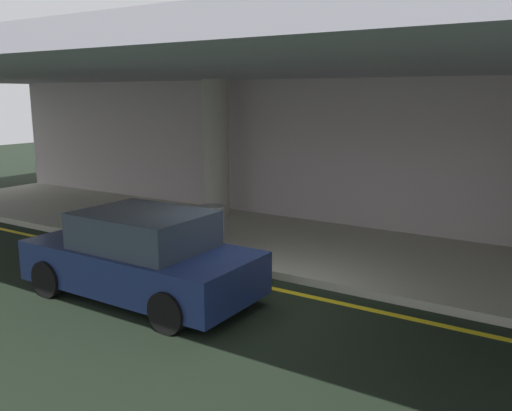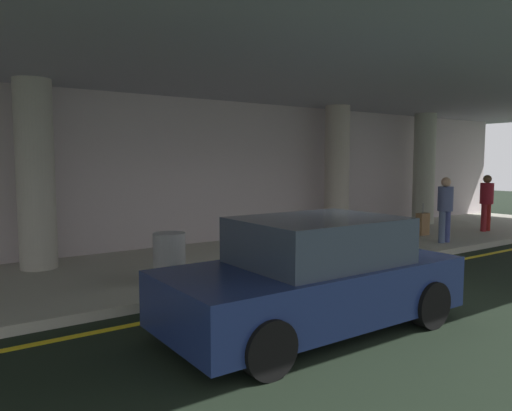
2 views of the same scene
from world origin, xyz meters
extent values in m
plane|color=black|center=(0.00, 0.00, 0.00)|extent=(60.00, 60.00, 0.00)
cube|color=#ACA999|center=(0.00, 3.10, 0.07)|extent=(26.00, 4.20, 0.15)
cube|color=yellow|center=(0.00, 0.55, 0.00)|extent=(26.00, 0.14, 0.01)
cylinder|color=#ACA699|center=(-4.00, 4.38, 1.97)|extent=(0.70, 0.70, 3.65)
cube|color=#9493A1|center=(0.00, 2.60, 3.95)|extent=(28.00, 13.20, 0.30)
cube|color=#BCADAF|center=(0.00, 5.35, 1.90)|extent=(26.00, 0.30, 3.80)
cube|color=navy|center=(-1.62, -0.98, 0.55)|extent=(4.10, 1.80, 0.70)
cube|color=#2D3847|center=(-1.52, -0.98, 1.20)|extent=(2.10, 1.60, 0.60)
cylinder|color=black|center=(-0.27, -0.13, 0.32)|extent=(0.64, 0.22, 0.64)
cylinder|color=black|center=(-0.27, -1.83, 0.32)|extent=(0.64, 0.22, 0.64)
cylinder|color=black|center=(-2.97, -0.13, 0.32)|extent=(0.64, 0.22, 0.64)
cylinder|color=black|center=(-2.97, -1.83, 0.32)|extent=(0.64, 0.22, 0.64)
cylinder|color=gray|center=(-2.33, 1.97, 0.57)|extent=(0.56, 0.56, 0.85)
camera|label=1|loc=(4.73, -7.35, 3.40)|focal=37.97mm
camera|label=2|loc=(-5.83, -5.74, 2.25)|focal=34.03mm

